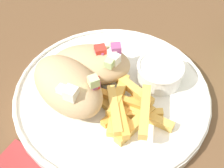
{
  "coord_description": "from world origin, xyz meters",
  "views": [
    {
      "loc": [
        0.15,
        -0.27,
        1.11
      ],
      "look_at": [
        -0.04,
        -0.04,
        0.77
      ],
      "focal_mm": 50.0,
      "sensor_mm": 36.0,
      "label": 1
    }
  ],
  "objects_px": {
    "fries_pile": "(127,110)",
    "sauce_ramekin": "(158,70)",
    "pita_sandwich_near": "(68,85)",
    "pita_sandwich_far": "(92,64)",
    "plate": "(112,95)"
  },
  "relations": [
    {
      "from": "pita_sandwich_near",
      "to": "sauce_ramekin",
      "type": "distance_m",
      "value": 0.14
    },
    {
      "from": "plate",
      "to": "pita_sandwich_near",
      "type": "height_order",
      "value": "pita_sandwich_near"
    },
    {
      "from": "pita_sandwich_near",
      "to": "plate",
      "type": "bearing_deg",
      "value": 60.18
    },
    {
      "from": "plate",
      "to": "fries_pile",
      "type": "xyz_separation_m",
      "value": [
        0.04,
        -0.02,
        0.02
      ]
    },
    {
      "from": "pita_sandwich_near",
      "to": "sauce_ramekin",
      "type": "relative_size",
      "value": 1.9
    },
    {
      "from": "sauce_ramekin",
      "to": "pita_sandwich_far",
      "type": "bearing_deg",
      "value": -144.77
    },
    {
      "from": "pita_sandwich_far",
      "to": "plate",
      "type": "bearing_deg",
      "value": -46.22
    },
    {
      "from": "plate",
      "to": "pita_sandwich_near",
      "type": "xyz_separation_m",
      "value": [
        -0.04,
        -0.05,
        0.03
      ]
    },
    {
      "from": "fries_pile",
      "to": "sauce_ramekin",
      "type": "distance_m",
      "value": 0.09
    },
    {
      "from": "fries_pile",
      "to": "pita_sandwich_near",
      "type": "bearing_deg",
      "value": -159.54
    },
    {
      "from": "pita_sandwich_far",
      "to": "fries_pile",
      "type": "bearing_deg",
      "value": -52.65
    },
    {
      "from": "pita_sandwich_near",
      "to": "pita_sandwich_far",
      "type": "bearing_deg",
      "value": 106.6
    },
    {
      "from": "plate",
      "to": "sauce_ramekin",
      "type": "distance_m",
      "value": 0.08
    },
    {
      "from": "plate",
      "to": "pita_sandwich_far",
      "type": "bearing_deg",
      "value": 169.64
    },
    {
      "from": "fries_pile",
      "to": "sauce_ramekin",
      "type": "height_order",
      "value": "fries_pile"
    }
  ]
}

